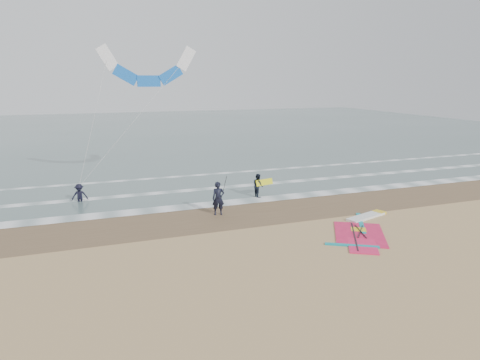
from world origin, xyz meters
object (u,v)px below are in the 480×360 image
object	(u,v)px
surf_kite	(148,70)
person_walking	(258,185)
windsurf_rig	(362,229)
person_standing	(218,199)
person_wading	(79,190)

from	to	relation	value
surf_kite	person_walking	bearing A→B (deg)	-39.83
person_walking	surf_kite	bearing A→B (deg)	47.80
windsurf_rig	person_standing	distance (m)	7.88
windsurf_rig	person_wading	distance (m)	16.93
person_standing	surf_kite	world-z (taller)	surf_kite
windsurf_rig	person_standing	bearing A→B (deg)	141.71
windsurf_rig	surf_kite	xyz separation A→B (m)	(-8.60, 12.57, 8.02)
person_standing	person_wading	xyz separation A→B (m)	(-7.35, 5.34, -0.19)
windsurf_rig	person_wading	size ratio (longest dim) A/B	3.77
windsurf_rig	surf_kite	bearing A→B (deg)	124.39
windsurf_rig	person_standing	xyz separation A→B (m)	(-6.15, 4.85, 0.91)
person_wading	surf_kite	bearing A→B (deg)	28.70
windsurf_rig	person_walking	distance (m)	8.06
windsurf_rig	person_wading	bearing A→B (deg)	142.94
person_wading	surf_kite	xyz separation A→B (m)	(4.89, 2.37, 7.30)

